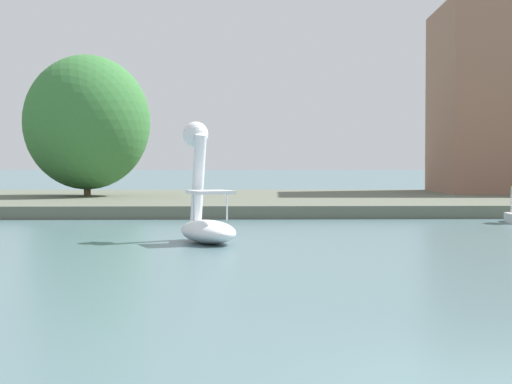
# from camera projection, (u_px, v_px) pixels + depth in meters

# --- Properties ---
(shore_bank_far) EXTENTS (153.06, 19.74, 0.48)m
(shore_bank_far) POSITION_uv_depth(u_px,v_px,m) (289.00, 201.00, 40.06)
(shore_bank_far) COLOR #5B6051
(shore_bank_far) RESTS_ON ground_plane
(swan_boat) EXTENTS (1.98, 2.88, 3.11)m
(swan_boat) POSITION_uv_depth(u_px,v_px,m) (205.00, 211.00, 21.25)
(swan_boat) COLOR white
(swan_boat) RESTS_ON ground_plane
(tree_willow_overhanging) EXTENTS (8.16, 8.24, 6.70)m
(tree_willow_overhanging) POSITION_uv_depth(u_px,v_px,m) (87.00, 122.00, 39.68)
(tree_willow_overhanging) COLOR brown
(tree_willow_overhanging) RESTS_ON shore_bank_far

